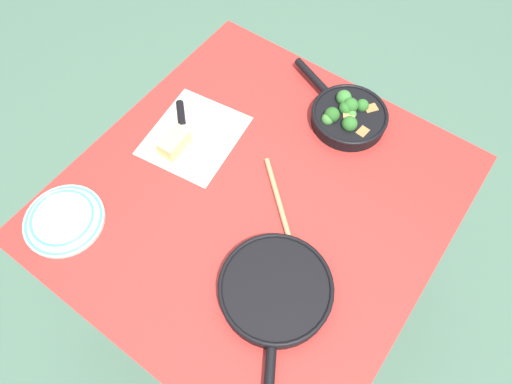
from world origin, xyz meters
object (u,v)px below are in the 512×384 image
Objects in this scene: skillet_eggs at (276,290)px; cheese_block at (175,143)px; dinner_plate_stack at (63,219)px; skillet_broccoli at (348,115)px; wooden_spoon at (288,234)px; grater_knife at (182,127)px.

cheese_block is (0.19, 0.49, 0.00)m from skillet_eggs.
skillet_eggs is 0.60m from dinner_plate_stack.
skillet_broccoli is at bearing -30.77° from dinner_plate_stack.
wooden_spoon is 0.47m from grater_knife.
grater_knife is at bearing 61.26° from skillet_broccoli.
wooden_spoon is at bearing 120.81° from skillet_broccoli.
cheese_block is (-0.39, 0.36, -0.00)m from skillet_broccoli.
wooden_spoon is 1.46× the size of grater_knife.
dinner_plate_stack is at bearing -104.32° from skillet_eggs.
grater_knife is (0.11, 0.46, 0.00)m from wooden_spoon.
cheese_block is at bearing -141.92° from skillet_eggs.
skillet_eggs reaches higher than dinner_plate_stack.
wooden_spoon is 0.43m from cheese_block.
dinner_plate_stack is (-0.36, 0.09, -0.01)m from cheese_block.
cheese_block reaches higher than skillet_eggs.
wooden_spoon is at bearing 31.69° from grater_knife.
skillet_eggs is at bearing 124.58° from skillet_broccoli.
dinner_plate_stack is (-0.32, 0.51, 0.01)m from wooden_spoon.
skillet_broccoli is 0.59m from skillet_eggs.
skillet_eggs is at bearing -25.61° from wooden_spoon.
skillet_broccoli is 0.43m from wooden_spoon.
cheese_block is 0.45× the size of dinner_plate_stack.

